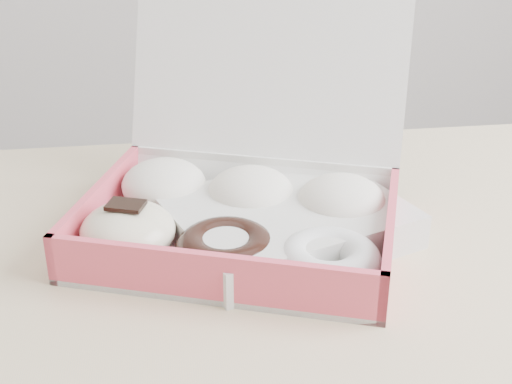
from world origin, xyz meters
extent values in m
cube|color=#D2BB8A|center=(0.00, 0.00, 0.73)|extent=(1.20, 0.80, 0.04)
cube|color=silver|center=(-0.12, 0.09, 0.75)|extent=(0.40, 0.34, 0.01)
cube|color=#DD485A|center=(-0.17, -0.02, 0.78)|extent=(0.32, 0.12, 0.06)
cube|color=silver|center=(-0.08, 0.20, 0.78)|extent=(0.32, 0.12, 0.06)
cube|color=#DD485A|center=(-0.28, 0.14, 0.78)|extent=(0.09, 0.23, 0.06)
cube|color=#DD485A|center=(0.03, 0.03, 0.78)|extent=(0.09, 0.23, 0.06)
cube|color=silver|center=(-0.08, 0.22, 0.87)|extent=(0.34, 0.19, 0.23)
ellipsoid|color=silver|center=(-0.20, 0.18, 0.78)|extent=(0.13, 0.13, 0.06)
ellipsoid|color=silver|center=(-0.10, 0.14, 0.78)|extent=(0.13, 0.13, 0.06)
ellipsoid|color=silver|center=(-0.01, 0.10, 0.78)|extent=(0.13, 0.13, 0.06)
ellipsoid|color=beige|center=(-0.24, 0.07, 0.78)|extent=(0.13, 0.13, 0.06)
cube|color=black|center=(-0.24, 0.07, 0.82)|extent=(0.04, 0.04, 0.00)
torus|color=black|center=(-0.14, 0.03, 0.78)|extent=(0.14, 0.14, 0.04)
torus|color=white|center=(-0.05, 0.00, 0.78)|extent=(0.14, 0.14, 0.04)
cube|color=beige|center=(-0.07, 0.10, 0.77)|extent=(0.30, 0.27, 0.04)
camera|label=1|loc=(-0.20, -0.60, 1.15)|focal=50.00mm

